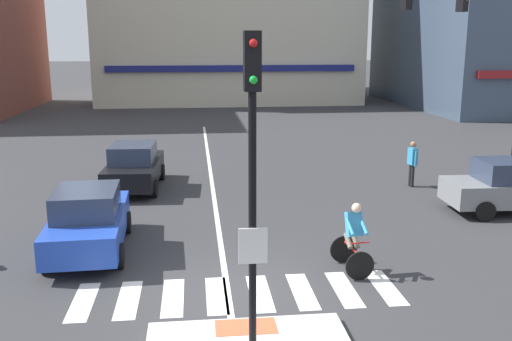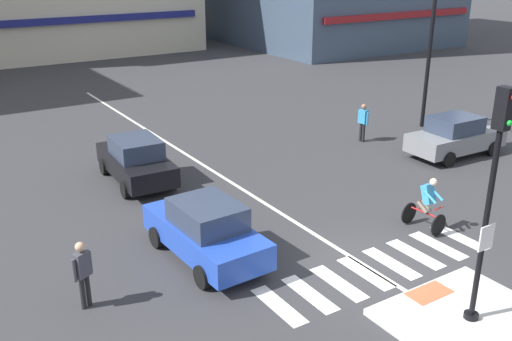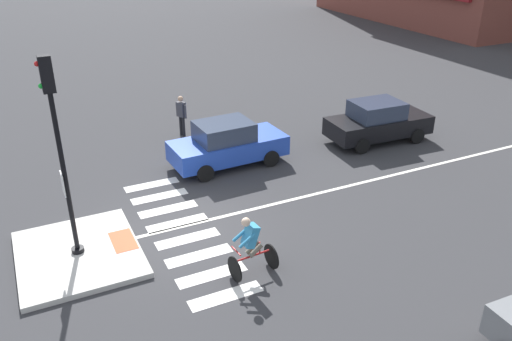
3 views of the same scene
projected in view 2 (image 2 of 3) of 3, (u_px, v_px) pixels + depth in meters
The scene contains 20 objects.
ground_plane at pixel (378, 268), 14.91m from camera, with size 300.00×300.00×0.00m, color #333335.
traffic_island at pixel (470, 321), 12.63m from camera, with size 3.50×3.06×0.15m, color beige.
tactile_pad_front at pixel (429, 293), 13.53m from camera, with size 1.10×0.60×0.01m, color #DB5B38.
signal_pole at pixel (491, 188), 11.51m from camera, with size 0.44×0.38×5.16m.
crosswalk_stripe_a at pixel (279, 305), 13.30m from camera, with size 0.44×1.80×0.01m, color silver.
crosswalk_stripe_b at pixel (310, 294), 13.76m from camera, with size 0.44×1.80×0.01m, color silver.
crosswalk_stripe_c at pixel (339, 283), 14.22m from camera, with size 0.44×1.80×0.01m, color silver.
crosswalk_stripe_d at pixel (366, 273), 14.67m from camera, with size 0.44×1.80×0.01m, color silver.
crosswalk_stripe_e at pixel (391, 263), 15.13m from camera, with size 0.44×1.80×0.01m, color silver.
crosswalk_stripe_f at pixel (415, 254), 15.59m from camera, with size 0.44×1.80×0.01m, color silver.
crosswalk_stripe_g at pixel (438, 245), 16.04m from camera, with size 0.44×1.80×0.01m, color silver.
crosswalk_stripe_h at pixel (459, 237), 16.50m from camera, with size 0.44×1.80×0.01m, color silver.
lane_centre_line at pixel (196, 160), 22.67m from camera, with size 0.14×28.00×0.01m, color silver.
traffic_light_mast at pixel (418, 21), 23.96m from camera, with size 5.72×2.50×7.21m.
car_grey_cross_right at pixel (456, 136), 22.97m from camera, with size 4.15×1.95×1.64m.
car_blue_westbound_near at pixel (206, 230), 15.13m from camera, with size 1.97×4.16×1.64m.
car_black_westbound_far at pixel (136, 160), 20.29m from camera, with size 2.00×4.18×1.64m.
cyclist at pixel (427, 203), 16.65m from camera, with size 0.75×1.14×1.68m.
pedestrian_at_curb_left at pixel (83, 270), 12.92m from camera, with size 0.50×0.35×1.67m.
pedestrian_waiting_far_side at pixel (363, 120), 24.62m from camera, with size 0.27×0.55×1.67m.
Camera 2 is at (-9.72, -9.27, 7.64)m, focal length 40.25 mm.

